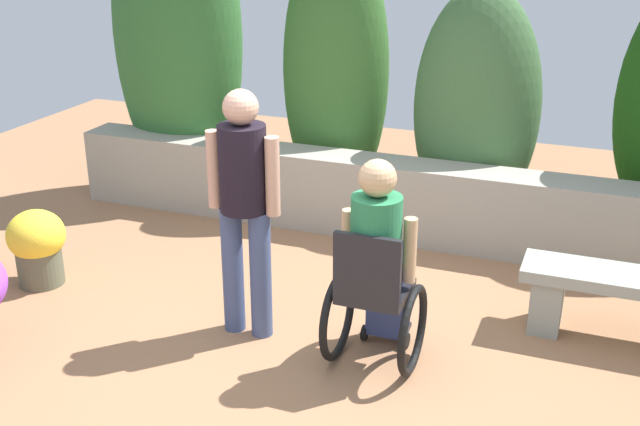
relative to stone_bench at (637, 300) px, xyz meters
name	(u,v)px	position (x,y,z in m)	size (l,w,h in m)	color
ground_plane	(298,357)	(-1.95, -0.96, -0.30)	(10.78, 10.78, 0.00)	#9A6C4A
stone_retaining_wall	(393,199)	(-1.95, 1.14, 0.03)	(5.88, 0.40, 0.66)	#9C9688
hedge_backdrop	(405,74)	(-2.03, 1.68, 0.98)	(5.87, 1.19, 3.06)	#326930
stone_bench	(637,300)	(0.00, 0.00, 0.00)	(1.45, 0.39, 0.47)	gray
person_in_wheelchair	(378,270)	(-1.49, -0.82, 0.32)	(0.53, 0.66, 1.33)	black
person_standing_companion	(244,198)	(-2.38, -0.77, 0.64)	(0.49, 0.30, 1.64)	#41507B
flower_pot_purple_near	(37,245)	(-4.14, -0.69, 0.01)	(0.42, 0.42, 0.58)	#555945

